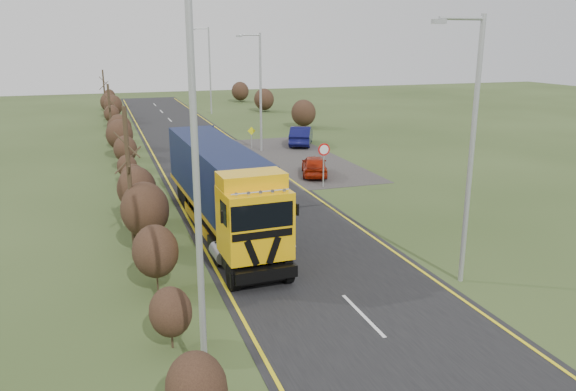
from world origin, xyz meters
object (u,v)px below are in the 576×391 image
at_px(lorry, 220,183).
at_px(speed_sign, 324,156).
at_px(car_red_hatchback, 314,166).
at_px(streetlight_near, 470,142).
at_px(car_blue_sedan, 301,136).

relative_size(lorry, speed_sign, 5.38).
xyz_separation_m(car_red_hatchback, streetlight_near, (-1.07, -17.14, 4.48)).
distance_m(lorry, speed_sign, 9.47).
xyz_separation_m(car_red_hatchback, car_blue_sedan, (2.95, 10.62, 0.12)).
bearing_deg(speed_sign, car_red_hatchback, 78.93).
bearing_deg(lorry, speed_sign, 36.07).
height_order(car_blue_sedan, speed_sign, speed_sign).
distance_m(lorry, car_red_hatchback, 12.01).
bearing_deg(speed_sign, streetlight_near, -91.97).
distance_m(car_blue_sedan, streetlight_near, 28.38).
bearing_deg(speed_sign, lorry, -141.91).
height_order(car_red_hatchback, streetlight_near, streetlight_near).
relative_size(car_blue_sedan, streetlight_near, 0.51).
bearing_deg(streetlight_near, lorry, 129.82).
distance_m(streetlight_near, speed_sign, 14.56).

